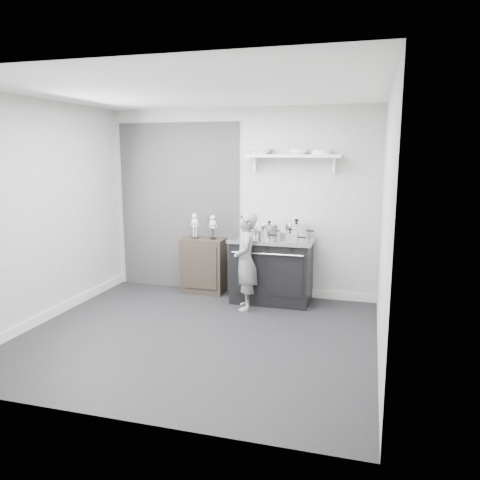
# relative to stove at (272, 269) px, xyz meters

# --- Properties ---
(ground) EXTENTS (4.00, 4.00, 0.00)m
(ground) POSITION_rel_stove_xyz_m (-0.57, -1.48, -0.46)
(ground) COLOR black
(ground) RESTS_ON ground
(room_shell) EXTENTS (4.02, 3.62, 2.71)m
(room_shell) POSITION_rel_stove_xyz_m (-0.66, -1.33, 1.18)
(room_shell) COLOR #9D9D9A
(room_shell) RESTS_ON ground
(wall_shelf) EXTENTS (1.30, 0.26, 0.24)m
(wall_shelf) POSITION_rel_stove_xyz_m (0.23, 0.20, 1.55)
(wall_shelf) COLOR white
(wall_shelf) RESTS_ON room_shell
(stove) EXTENTS (1.13, 0.71, 0.91)m
(stove) POSITION_rel_stove_xyz_m (0.00, 0.00, 0.00)
(stove) COLOR black
(stove) RESTS_ON ground
(side_cabinet) EXTENTS (0.63, 0.37, 0.82)m
(side_cabinet) POSITION_rel_stove_xyz_m (-1.07, 0.13, -0.05)
(side_cabinet) COLOR black
(side_cabinet) RESTS_ON ground
(child) EXTENTS (0.42, 0.54, 1.31)m
(child) POSITION_rel_stove_xyz_m (-0.27, -0.43, 0.20)
(child) COLOR slate
(child) RESTS_ON ground
(pot_front_left) EXTENTS (0.31, 0.23, 0.19)m
(pot_front_left) POSITION_rel_stove_xyz_m (-0.30, -0.09, 0.53)
(pot_front_left) COLOR silver
(pot_front_left) RESTS_ON stove
(pot_back_left) EXTENTS (0.35, 0.26, 0.22)m
(pot_back_left) POSITION_rel_stove_xyz_m (-0.07, 0.10, 0.54)
(pot_back_left) COLOR silver
(pot_back_left) RESTS_ON stove
(pot_back_right) EXTENTS (0.41, 0.33, 0.26)m
(pot_back_right) POSITION_rel_stove_xyz_m (0.31, 0.13, 0.55)
(pot_back_right) COLOR silver
(pot_back_right) RESTS_ON stove
(pot_front_right) EXTENTS (0.35, 0.26, 0.17)m
(pot_front_right) POSITION_rel_stove_xyz_m (0.27, -0.19, 0.52)
(pot_front_right) COLOR silver
(pot_front_right) RESTS_ON stove
(pot_front_center) EXTENTS (0.29, 0.21, 0.17)m
(pot_front_center) POSITION_rel_stove_xyz_m (-0.10, -0.14, 0.52)
(pot_front_center) COLOR silver
(pot_front_center) RESTS_ON stove
(skeleton_full) EXTENTS (0.12, 0.08, 0.42)m
(skeleton_full) POSITION_rel_stove_xyz_m (-1.20, 0.13, 0.57)
(skeleton_full) COLOR beige
(skeleton_full) RESTS_ON side_cabinet
(skeleton_torso) EXTENTS (0.11, 0.07, 0.41)m
(skeleton_torso) POSITION_rel_stove_xyz_m (-0.92, 0.13, 0.56)
(skeleton_torso) COLOR beige
(skeleton_torso) RESTS_ON side_cabinet
(bowl_large) EXTENTS (0.34, 0.34, 0.08)m
(bowl_large) POSITION_rel_stove_xyz_m (-0.23, 0.19, 1.62)
(bowl_large) COLOR white
(bowl_large) RESTS_ON wall_shelf
(bowl_small) EXTENTS (0.23, 0.23, 0.07)m
(bowl_small) POSITION_rel_stove_xyz_m (0.31, 0.19, 1.62)
(bowl_small) COLOR white
(bowl_small) RESTS_ON wall_shelf
(plate_stack) EXTENTS (0.26, 0.26, 0.06)m
(plate_stack) POSITION_rel_stove_xyz_m (0.61, 0.19, 1.61)
(plate_stack) COLOR white
(plate_stack) RESTS_ON wall_shelf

